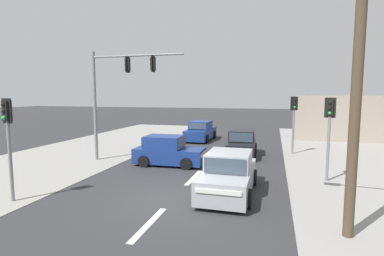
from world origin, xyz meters
TOP-DOWN VIEW (x-y plane):
  - ground_plane at (0.00, 0.00)m, footprint 140.00×140.00m
  - lane_dash_near at (0.00, -2.00)m, footprint 0.20×2.40m
  - lane_dash_mid at (0.00, 3.00)m, footprint 0.20×2.40m
  - lane_dash_far at (0.00, 8.00)m, footprint 0.20×2.40m
  - kerb_left_verge at (-8.50, 4.00)m, footprint 8.00×40.00m
  - utility_pole_foreground_right at (5.18, -1.33)m, footprint 3.77×0.63m
  - traffic_signal_mast at (-4.95, 5.04)m, footprint 5.29×0.46m
  - pedestal_signal_right_kerb at (5.62, 3.95)m, footprint 0.43×0.31m
  - pedestal_signal_left_kerb at (-5.26, -1.57)m, footprint 0.44×0.30m
  - pedestal_signal_far_median at (4.55, 9.76)m, footprint 0.44×0.31m
  - shopfront_wall_far at (11.00, 16.00)m, footprint 12.00×1.00m
  - hatchback_kerbside_parked at (1.53, 8.50)m, footprint 1.89×3.70m
  - sedan_oncoming_mid at (-2.30, 13.75)m, footprint 1.97×4.28m
  - hatchback_crossing_left at (-1.94, 5.01)m, footprint 3.68×1.85m
  - sedan_receding_far at (1.80, 1.31)m, footprint 1.92×4.25m

SIDE VIEW (x-z plane):
  - ground_plane at x=0.00m, z-range 0.00..0.00m
  - lane_dash_near at x=0.00m, z-range 0.00..0.01m
  - lane_dash_mid at x=0.00m, z-range 0.00..0.01m
  - lane_dash_far at x=0.00m, z-range 0.00..0.01m
  - kerb_left_verge at x=-8.50m, z-range 0.00..0.02m
  - hatchback_kerbside_parked at x=1.53m, z-range -0.06..1.47m
  - hatchback_crossing_left at x=-1.94m, z-range -0.06..1.47m
  - sedan_oncoming_mid at x=-2.30m, z-range -0.08..1.48m
  - sedan_receding_far at x=1.80m, z-range -0.08..1.48m
  - shopfront_wall_far at x=11.00m, z-range 0.00..3.60m
  - pedestal_signal_right_kerb at x=5.62m, z-range 0.64..4.20m
  - pedestal_signal_left_kerb at x=-5.26m, z-range 0.64..4.20m
  - pedestal_signal_far_median at x=4.55m, z-range 0.64..4.20m
  - traffic_signal_mast at x=-4.95m, z-range 1.15..7.15m
  - utility_pole_foreground_right at x=5.18m, z-range 0.36..10.27m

